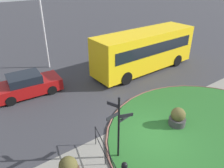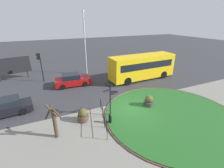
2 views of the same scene
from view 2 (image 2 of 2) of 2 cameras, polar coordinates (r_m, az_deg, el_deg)
The scene contains 16 objects.
ground at distance 14.80m, azimuth 7.21°, elevation -9.13°, with size 120.00×120.00×0.00m, color #333338.
sidewalk_paving at distance 13.29m, azimuth 12.31°, elevation -13.53°, with size 32.00×7.56×0.02m, color gray.
grass_island at distance 14.76m, azimuth 20.29°, elevation -10.35°, with size 11.13×11.13×0.10m, color #235B23.
grass_kerb_ring at distance 14.76m, azimuth 20.29°, elevation -10.34°, with size 11.44×11.44×0.11m, color brown.
signpost_directional at distance 12.96m, azimuth -0.63°, elevation -4.44°, with size 1.32×0.76×3.18m.
bollard_foreground at distance 12.74m, azimuth -0.68°, elevation -12.47°, with size 0.26×0.26×0.79m.
railing_grass_edge at distance 12.67m, azimuth -3.17°, elevation -11.07°, with size 1.03×3.96×1.10m.
bus_yellow at distance 21.93m, azimuth 10.80°, elevation 6.25°, with size 9.22×2.79×3.25m.
car_near_lane at distance 16.50m, azimuth -34.26°, elevation -7.09°, with size 4.52×2.21×1.41m.
car_far_lane at distance 20.17m, azimuth -14.08°, elevation 1.39°, with size 4.35×2.13×1.49m.
traffic_light_near at distance 22.08m, azimuth -24.76°, elevation 7.47°, with size 0.49×0.31×3.79m.
lamppost_tall at distance 23.32m, azimuth -9.75°, elevation 14.70°, with size 0.32×0.32×8.81m.
billboard_left at distance 25.02m, azimuth -32.41°, elevation 5.51°, with size 4.44×0.78×3.05m.
planter_near_signpost at distance 13.16m, azimuth -10.46°, elevation -11.10°, with size 0.88×0.88×1.13m.
planter_kerbside at distance 15.34m, azimuth 13.10°, elevation -6.16°, with size 0.90×0.90×1.13m.
street_tree_bare at distance 11.55m, azimuth -20.08°, elevation -12.37°, with size 1.13×1.13×2.82m.
Camera 2 is at (-6.86, -10.62, 7.69)m, focal length 25.31 mm.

